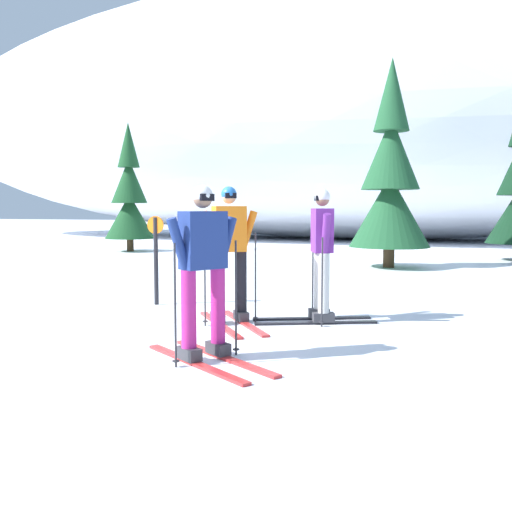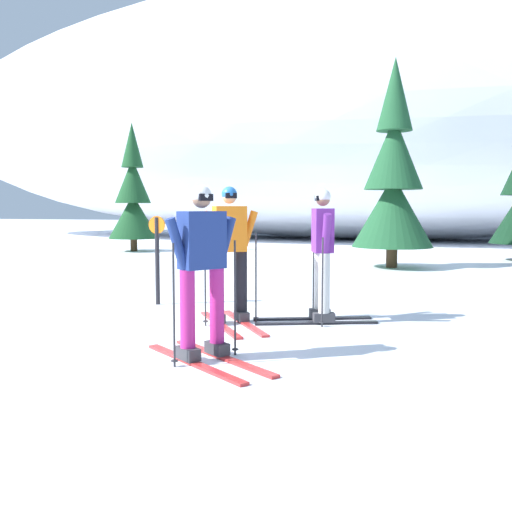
{
  "view_description": "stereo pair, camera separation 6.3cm",
  "coord_description": "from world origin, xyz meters",
  "px_view_note": "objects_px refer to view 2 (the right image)",
  "views": [
    {
      "loc": [
        3.64,
        -5.97,
        1.53
      ],
      "look_at": [
        1.56,
        0.47,
        0.95
      ],
      "focal_mm": 39.04,
      "sensor_mm": 36.0,
      "label": 1
    },
    {
      "loc": [
        3.7,
        -5.95,
        1.53
      ],
      "look_at": [
        1.56,
        0.47,
        0.95
      ],
      "focal_mm": 39.04,
      "sensor_mm": 36.0,
      "label": 2
    }
  ],
  "objects_px": {
    "skier_orange_jacket": "(230,252)",
    "trail_marker_post": "(157,254)",
    "pine_tree_center_left": "(393,181)",
    "pine_tree_far_left": "(133,198)",
    "skier_navy_jacket": "(203,269)",
    "skier_purple_jacket": "(322,253)"
  },
  "relations": [
    {
      "from": "skier_purple_jacket",
      "to": "pine_tree_far_left",
      "type": "distance_m",
      "value": 13.64
    },
    {
      "from": "skier_orange_jacket",
      "to": "trail_marker_post",
      "type": "relative_size",
      "value": 1.29
    },
    {
      "from": "pine_tree_center_left",
      "to": "pine_tree_far_left",
      "type": "bearing_deg",
      "value": 163.2
    },
    {
      "from": "skier_navy_jacket",
      "to": "skier_orange_jacket",
      "type": "relative_size",
      "value": 0.97
    },
    {
      "from": "skier_navy_jacket",
      "to": "skier_orange_jacket",
      "type": "bearing_deg",
      "value": 102.49
    },
    {
      "from": "skier_orange_jacket",
      "to": "trail_marker_post",
      "type": "bearing_deg",
      "value": 148.2
    },
    {
      "from": "skier_navy_jacket",
      "to": "trail_marker_post",
      "type": "relative_size",
      "value": 1.25
    },
    {
      "from": "skier_purple_jacket",
      "to": "pine_tree_far_left",
      "type": "relative_size",
      "value": 0.39
    },
    {
      "from": "trail_marker_post",
      "to": "pine_tree_far_left",
      "type": "bearing_deg",
      "value": 122.69
    },
    {
      "from": "pine_tree_far_left",
      "to": "skier_orange_jacket",
      "type": "bearing_deg",
      "value": -53.76
    },
    {
      "from": "trail_marker_post",
      "to": "skier_purple_jacket",
      "type": "bearing_deg",
      "value": -10.78
    },
    {
      "from": "skier_purple_jacket",
      "to": "pine_tree_far_left",
      "type": "bearing_deg",
      "value": 131.31
    },
    {
      "from": "pine_tree_center_left",
      "to": "trail_marker_post",
      "type": "bearing_deg",
      "value": -113.98
    },
    {
      "from": "pine_tree_far_left",
      "to": "trail_marker_post",
      "type": "relative_size",
      "value": 3.24
    },
    {
      "from": "pine_tree_center_left",
      "to": "trail_marker_post",
      "type": "xyz_separation_m",
      "value": [
        -3.07,
        -6.89,
        -1.44
      ]
    },
    {
      "from": "skier_purple_jacket",
      "to": "skier_navy_jacket",
      "type": "distance_m",
      "value": 2.36
    },
    {
      "from": "pine_tree_far_left",
      "to": "trail_marker_post",
      "type": "distance_m",
      "value": 11.57
    },
    {
      "from": "skier_navy_jacket",
      "to": "pine_tree_far_left",
      "type": "height_order",
      "value": "pine_tree_far_left"
    },
    {
      "from": "skier_navy_jacket",
      "to": "pine_tree_far_left",
      "type": "distance_m",
      "value": 14.97
    },
    {
      "from": "skier_purple_jacket",
      "to": "skier_orange_jacket",
      "type": "height_order",
      "value": "skier_orange_jacket"
    },
    {
      "from": "skier_navy_jacket",
      "to": "pine_tree_center_left",
      "type": "relative_size",
      "value": 0.33
    },
    {
      "from": "pine_tree_center_left",
      "to": "trail_marker_post",
      "type": "height_order",
      "value": "pine_tree_center_left"
    }
  ]
}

